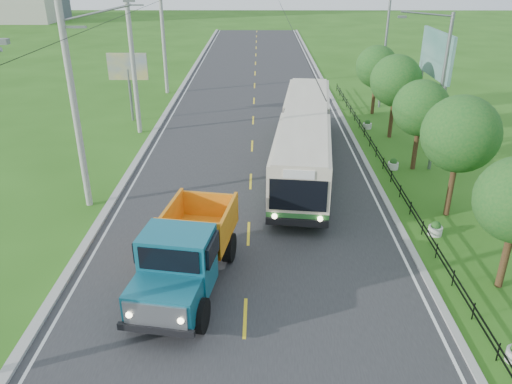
{
  "coord_description": "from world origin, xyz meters",
  "views": [
    {
      "loc": [
        0.48,
        -14.09,
        11.49
      ],
      "look_at": [
        0.34,
        6.51,
        1.9
      ],
      "focal_mm": 35.0,
      "sensor_mm": 36.0,
      "label": 1
    }
  ],
  "objects_px": {
    "pole_mid": "(133,62)",
    "billboard_right": "(435,61)",
    "planter_near": "(435,229)",
    "dump_truck": "(186,250)",
    "tree_back": "(377,69)",
    "pole_far": "(164,38)",
    "planter_far": "(367,125)",
    "streetlight_mid": "(439,89)",
    "bus": "(305,134)",
    "streetlight_far": "(383,49)",
    "planter_mid": "(393,164)",
    "billboard_left": "(128,71)",
    "tree_fifth": "(396,83)",
    "tree_fourth": "(421,111)",
    "pole_near": "(76,109)",
    "tree_third": "(460,137)"
  },
  "relations": [
    {
      "from": "pole_near",
      "to": "tree_fourth",
      "type": "xyz_separation_m",
      "value": [
        18.12,
        5.14,
        -1.51
      ]
    },
    {
      "from": "streetlight_far",
      "to": "bus",
      "type": "xyz_separation_m",
      "value": [
        -7.43,
        -13.58,
        -2.86
      ]
    },
    {
      "from": "pole_far",
      "to": "planter_mid",
      "type": "height_order",
      "value": "pole_far"
    },
    {
      "from": "pole_mid",
      "to": "pole_far",
      "type": "xyz_separation_m",
      "value": [
        0.0,
        12.0,
        0.0
      ]
    },
    {
      "from": "planter_far",
      "to": "planter_mid",
      "type": "bearing_deg",
      "value": -90.0
    },
    {
      "from": "pole_far",
      "to": "planter_near",
      "type": "relative_size",
      "value": 14.93
    },
    {
      "from": "tree_fifth",
      "to": "planter_mid",
      "type": "bearing_deg",
      "value": -101.56
    },
    {
      "from": "tree_back",
      "to": "tree_fifth",
      "type": "bearing_deg",
      "value": -90.0
    },
    {
      "from": "tree_back",
      "to": "pole_far",
      "type": "bearing_deg",
      "value": 159.26
    },
    {
      "from": "streetlight_mid",
      "to": "pole_mid",
      "type": "bearing_deg",
      "value": 159.68
    },
    {
      "from": "tree_third",
      "to": "planter_mid",
      "type": "height_order",
      "value": "tree_third"
    },
    {
      "from": "planter_near",
      "to": "planter_mid",
      "type": "height_order",
      "value": "same"
    },
    {
      "from": "pole_far",
      "to": "planter_far",
      "type": "bearing_deg",
      "value": -33.12
    },
    {
      "from": "pole_mid",
      "to": "billboard_right",
      "type": "height_order",
      "value": "pole_mid"
    },
    {
      "from": "pole_near",
      "to": "planter_far",
      "type": "height_order",
      "value": "pole_near"
    },
    {
      "from": "streetlight_far",
      "to": "billboard_left",
      "type": "xyz_separation_m",
      "value": [
        -20.14,
        -4.0,
        -1.04
      ]
    },
    {
      "from": "tree_third",
      "to": "pole_far",
      "type": "bearing_deg",
      "value": 126.09
    },
    {
      "from": "pole_far",
      "to": "planter_far",
      "type": "height_order",
      "value": "pole_far"
    },
    {
      "from": "planter_near",
      "to": "dump_truck",
      "type": "bearing_deg",
      "value": -159.37
    },
    {
      "from": "planter_far",
      "to": "bus",
      "type": "xyz_separation_m",
      "value": [
        -5.39,
        -7.58,
        1.76
      ]
    },
    {
      "from": "bus",
      "to": "planter_far",
      "type": "bearing_deg",
      "value": 61.22
    },
    {
      "from": "streetlight_mid",
      "to": "billboard_left",
      "type": "xyz_separation_m",
      "value": [
        -20.14,
        10.0,
        -1.04
      ]
    },
    {
      "from": "tree_fourth",
      "to": "billboard_right",
      "type": "xyz_separation_m",
      "value": [
        2.44,
        5.86,
        1.76
      ]
    },
    {
      "from": "tree_third",
      "to": "tree_back",
      "type": "height_order",
      "value": "tree_third"
    },
    {
      "from": "tree_third",
      "to": "billboard_right",
      "type": "xyz_separation_m",
      "value": [
        2.44,
        11.86,
        1.36
      ]
    },
    {
      "from": "tree_fifth",
      "to": "billboard_right",
      "type": "bearing_deg",
      "value": -3.3
    },
    {
      "from": "billboard_left",
      "to": "tree_fourth",
      "type": "bearing_deg",
      "value": -26.99
    },
    {
      "from": "planter_mid",
      "to": "billboard_right",
      "type": "distance_m",
      "value": 8.68
    },
    {
      "from": "pole_far",
      "to": "tree_fifth",
      "type": "relative_size",
      "value": 1.72
    },
    {
      "from": "tree_fifth",
      "to": "bus",
      "type": "relative_size",
      "value": 0.33
    },
    {
      "from": "tree_fifth",
      "to": "pole_near",
      "type": "bearing_deg",
      "value": -148.41
    },
    {
      "from": "tree_back",
      "to": "billboard_left",
      "type": "relative_size",
      "value": 1.06
    },
    {
      "from": "streetlight_mid",
      "to": "bus",
      "type": "height_order",
      "value": "streetlight_mid"
    },
    {
      "from": "pole_mid",
      "to": "streetlight_far",
      "type": "height_order",
      "value": "pole_mid"
    },
    {
      "from": "tree_third",
      "to": "tree_fifth",
      "type": "xyz_separation_m",
      "value": [
        -0.0,
        12.0,
        -0.13
      ]
    },
    {
      "from": "planter_far",
      "to": "streetlight_mid",
      "type": "bearing_deg",
      "value": -75.68
    },
    {
      "from": "tree_fifth",
      "to": "streetlight_mid",
      "type": "xyz_separation_m",
      "value": [
        0.79,
        -6.14,
        1.05
      ]
    },
    {
      "from": "tree_third",
      "to": "tree_fourth",
      "type": "bearing_deg",
      "value": 90.0
    },
    {
      "from": "pole_far",
      "to": "streetlight_far",
      "type": "bearing_deg",
      "value": -14.81
    },
    {
      "from": "tree_fourth",
      "to": "streetlight_mid",
      "type": "height_order",
      "value": "streetlight_mid"
    },
    {
      "from": "pole_mid",
      "to": "planter_far",
      "type": "distance_m",
      "value": 17.56
    },
    {
      "from": "tree_back",
      "to": "pole_mid",
      "type": "bearing_deg",
      "value": -164.16
    },
    {
      "from": "pole_near",
      "to": "planter_near",
      "type": "height_order",
      "value": "pole_near"
    },
    {
      "from": "streetlight_far",
      "to": "billboard_right",
      "type": "bearing_deg",
      "value": -78.29
    },
    {
      "from": "planter_far",
      "to": "billboard_left",
      "type": "bearing_deg",
      "value": 173.69
    },
    {
      "from": "tree_third",
      "to": "streetlight_far",
      "type": "height_order",
      "value": "streetlight_far"
    },
    {
      "from": "planter_mid",
      "to": "streetlight_mid",
      "type": "bearing_deg",
      "value": 0.0
    },
    {
      "from": "streetlight_mid",
      "to": "planter_mid",
      "type": "height_order",
      "value": "streetlight_mid"
    },
    {
      "from": "streetlight_mid",
      "to": "tree_fourth",
      "type": "bearing_deg",
      "value": 169.85
    },
    {
      "from": "billboard_left",
      "to": "billboard_right",
      "type": "distance_m",
      "value": 22.21
    }
  ]
}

